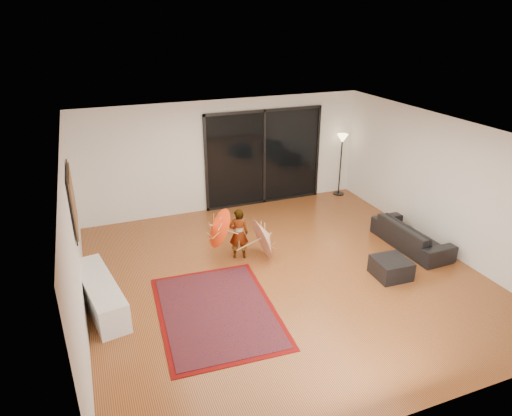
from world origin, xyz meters
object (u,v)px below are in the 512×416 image
ottoman (391,268)px  child (239,234)px  media_console (100,294)px  sofa (412,235)px

ottoman → child: bearing=144.6°
media_console → sofa: sofa is taller
sofa → child: size_ratio=1.75×
media_console → child: child is taller
sofa → child: child is taller
sofa → ottoman: 1.38m
media_console → sofa: (6.20, -0.11, 0.01)m
sofa → child: (-3.50, 0.88, 0.26)m
sofa → ottoman: size_ratio=2.98×
media_console → child: bearing=5.7°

